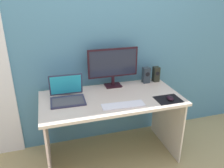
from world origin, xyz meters
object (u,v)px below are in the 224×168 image
object	(u,v)px
speaker_right	(156,74)
fishbowl	(66,85)
monitor	(113,65)
laptop	(67,96)
keyboard_external	(123,105)
speaker_near_monitor	(146,75)
mouse	(170,98)

from	to	relation	value
speaker_right	fishbowl	bearing A→B (deg)	-178.94
monitor	speaker_right	bearing A→B (deg)	-0.62
laptop	keyboard_external	world-z (taller)	laptop
speaker_near_monitor	mouse	size ratio (longest dim) A/B	1.82
speaker_right	fishbowl	distance (m)	1.05
speaker_near_monitor	keyboard_external	xyz separation A→B (m)	(-0.44, -0.47, -0.09)
speaker_near_monitor	laptop	world-z (taller)	laptop
fishbowl	mouse	xyz separation A→B (m)	(0.96, -0.47, -0.06)
keyboard_external	mouse	world-z (taller)	mouse
monitor	keyboard_external	size ratio (longest dim) A/B	1.37
laptop	fishbowl	world-z (taller)	laptop
monitor	fishbowl	bearing A→B (deg)	-177.26
speaker_right	laptop	xyz separation A→B (m)	(-1.06, -0.21, -0.04)
speaker_right	laptop	bearing A→B (deg)	-168.94
monitor	laptop	bearing A→B (deg)	-158.19
speaker_near_monitor	mouse	xyz separation A→B (m)	(0.04, -0.49, -0.07)
fishbowl	speaker_right	bearing A→B (deg)	1.06
fishbowl	keyboard_external	bearing A→B (deg)	-43.03
speaker_near_monitor	fishbowl	size ratio (longest dim) A/B	1.09
speaker_near_monitor	keyboard_external	size ratio (longest dim) A/B	0.45
speaker_right	mouse	world-z (taller)	speaker_right
monitor	keyboard_external	bearing A→B (deg)	-95.17
laptop	keyboard_external	xyz separation A→B (m)	(0.49, -0.26, -0.04)
mouse	laptop	bearing A→B (deg)	168.16
keyboard_external	laptop	bearing A→B (deg)	154.56
monitor	speaker_near_monitor	bearing A→B (deg)	-0.82
speaker_near_monitor	laptop	size ratio (longest dim) A/B	0.54
laptop	mouse	bearing A→B (deg)	-16.41
speaker_right	keyboard_external	size ratio (longest dim) A/B	0.43
speaker_right	keyboard_external	bearing A→B (deg)	-140.43
speaker_right	laptop	world-z (taller)	laptop
fishbowl	laptop	bearing A→B (deg)	-91.31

